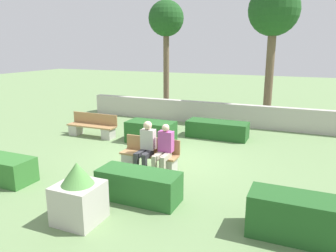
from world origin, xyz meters
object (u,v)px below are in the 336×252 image
(bench_left_side, at_px, (92,128))
(person_seated_man, at_px, (146,144))
(tree_center_left, at_px, (274,13))
(person_seated_woman, at_px, (164,147))
(tree_leftmost, at_px, (166,22))
(bench_front, at_px, (150,158))
(planter_corner_left, at_px, (79,196))

(bench_left_side, bearing_deg, person_seated_man, -23.12)
(tree_center_left, bearing_deg, person_seated_woman, -102.53)
(person_seated_man, relative_size, tree_center_left, 0.23)
(bench_left_side, relative_size, tree_center_left, 0.33)
(person_seated_woman, bearing_deg, tree_leftmost, 113.19)
(bench_front, xyz_separation_m, person_seated_man, (-0.03, -0.13, 0.42))
(person_seated_woman, bearing_deg, bench_front, 164.27)
(bench_left_side, distance_m, tree_leftmost, 6.65)
(planter_corner_left, height_order, tree_leftmost, tree_leftmost)
(person_seated_man, xyz_separation_m, planter_corner_left, (0.04, -2.87, -0.20))
(person_seated_man, relative_size, tree_leftmost, 0.25)
(bench_front, distance_m, person_seated_woman, 0.64)
(planter_corner_left, distance_m, tree_center_left, 11.32)
(person_seated_man, distance_m, person_seated_woman, 0.52)
(person_seated_man, distance_m, planter_corner_left, 2.88)
(person_seated_woman, distance_m, tree_center_left, 8.59)
(planter_corner_left, relative_size, tree_center_left, 0.21)
(person_seated_woman, xyz_separation_m, planter_corner_left, (-0.47, -2.86, -0.18))
(person_seated_man, bearing_deg, person_seated_woman, -0.58)
(bench_left_side, bearing_deg, tree_leftmost, 92.92)
(bench_left_side, bearing_deg, bench_front, -21.31)
(bench_left_side, relative_size, person_seated_man, 1.44)
(planter_corner_left, bearing_deg, bench_front, 90.26)
(tree_leftmost, bearing_deg, bench_front, -69.70)
(person_seated_man, relative_size, planter_corner_left, 1.12)
(planter_corner_left, xyz_separation_m, tree_leftmost, (-2.73, 10.33, 3.83))
(person_seated_man, bearing_deg, tree_leftmost, 109.77)
(tree_leftmost, distance_m, tree_center_left, 4.87)
(tree_leftmost, bearing_deg, person_seated_man, -70.23)
(bench_front, distance_m, planter_corner_left, 3.01)
(bench_left_side, distance_m, tree_center_left, 8.75)
(person_seated_man, bearing_deg, planter_corner_left, -89.14)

